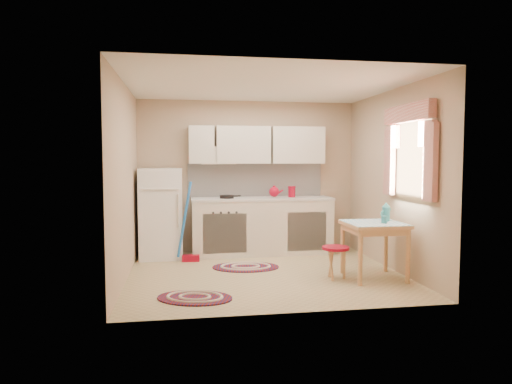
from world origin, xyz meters
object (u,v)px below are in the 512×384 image
fridge (161,213)px  base_cabinets (262,227)px  stool (335,263)px  table (374,251)px

fridge → base_cabinets: bearing=1.8°
base_cabinets → stool: base_cabinets is taller
base_cabinets → stool: size_ratio=5.36×
fridge → base_cabinets: 1.62m
table → stool: bearing=175.9°
fridge → table: 3.26m
stool → base_cabinets: bearing=111.1°
table → fridge: bearing=148.4°
fridge → table: (2.76, -1.70, -0.34)m
table → stool: size_ratio=1.71×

